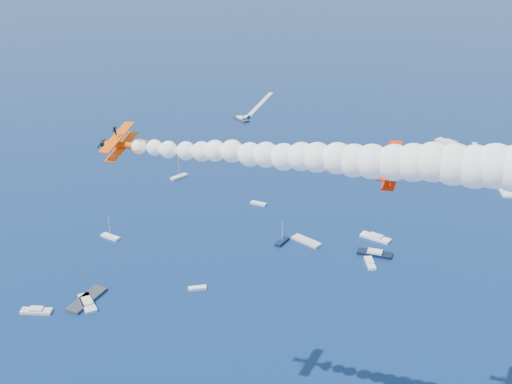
% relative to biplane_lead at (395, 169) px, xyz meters
% --- Properties ---
extents(biplane_lead, '(9.76, 11.68, 8.99)m').
position_rel_biplane_lead_xyz_m(biplane_lead, '(0.00, 0.00, 0.00)').
color(biplane_lead, red).
extents(biplane_trail, '(9.17, 10.75, 7.77)m').
position_rel_biplane_lead_xyz_m(biplane_trail, '(-39.60, -14.96, 1.69)').
color(biplane_trail, '#F75205').
extents(smoke_trail_trail, '(69.94, 24.47, 11.97)m').
position_rel_biplane_lead_xyz_m(smoke_trail_trail, '(-5.72, -10.28, 4.33)').
color(smoke_trail_trail, white).
extents(spectator_boats, '(185.94, 166.73, 0.70)m').
position_rel_biplane_lead_xyz_m(spectator_boats, '(-28.05, 85.37, -54.14)').
color(spectator_boats, white).
rests_on(spectator_boats, ground).
extents(boat_wakes, '(226.33, 123.40, 0.04)m').
position_rel_biplane_lead_xyz_m(boat_wakes, '(-11.01, 130.48, -54.46)').
color(boat_wakes, white).
rests_on(boat_wakes, ground).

